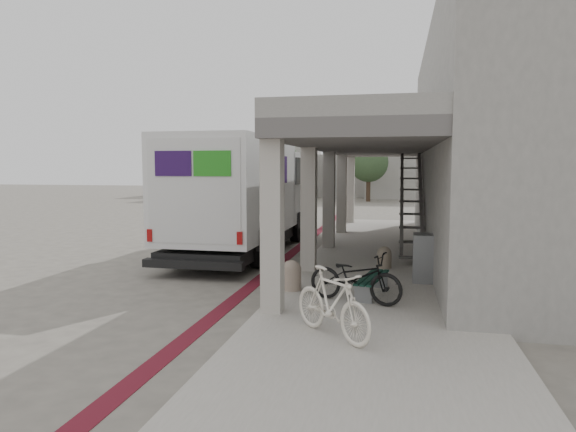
% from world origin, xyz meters
% --- Properties ---
extents(ground, '(120.00, 120.00, 0.00)m').
position_xyz_m(ground, '(0.00, 0.00, 0.00)').
color(ground, '#635E55').
rests_on(ground, ground).
extents(bike_lane_stripe, '(0.35, 40.00, 0.01)m').
position_xyz_m(bike_lane_stripe, '(1.00, 2.00, 0.01)').
color(bike_lane_stripe, maroon).
rests_on(bike_lane_stripe, ground).
extents(sidewalk, '(4.40, 28.00, 0.12)m').
position_xyz_m(sidewalk, '(4.00, 0.00, 0.06)').
color(sidewalk, '#A09B8F').
rests_on(sidewalk, ground).
extents(transit_building, '(7.60, 17.00, 7.00)m').
position_xyz_m(transit_building, '(6.83, 4.50, 3.40)').
color(transit_building, gray).
rests_on(transit_building, ground).
extents(distant_backdrop, '(28.00, 10.00, 6.50)m').
position_xyz_m(distant_backdrop, '(-2.84, 35.89, 2.70)').
color(distant_backdrop, gray).
rests_on(distant_backdrop, ground).
extents(tree_left, '(3.20, 3.20, 4.80)m').
position_xyz_m(tree_left, '(-5.00, 28.00, 3.18)').
color(tree_left, '#38281C').
rests_on(tree_left, ground).
extents(tree_mid, '(3.20, 3.20, 4.80)m').
position_xyz_m(tree_mid, '(2.00, 30.00, 3.18)').
color(tree_mid, '#38281C').
rests_on(tree_mid, ground).
extents(tree_right, '(3.20, 3.20, 4.80)m').
position_xyz_m(tree_right, '(10.00, 29.00, 3.18)').
color(tree_right, '#38281C').
rests_on(tree_right, ground).
extents(fedex_truck, '(2.78, 8.72, 3.71)m').
position_xyz_m(fedex_truck, '(-0.60, 3.35, 1.98)').
color(fedex_truck, black).
rests_on(fedex_truck, ground).
extents(bench, '(0.68, 1.73, 0.40)m').
position_xyz_m(bench, '(3.87, -1.84, 0.40)').
color(bench, slate).
rests_on(bench, sidewalk).
extents(bollard_near, '(0.44, 0.44, 0.66)m').
position_xyz_m(bollard_near, '(2.10, -1.75, 0.45)').
color(bollard_near, gray).
rests_on(bollard_near, sidewalk).
extents(bollard_far, '(0.39, 0.39, 0.58)m').
position_xyz_m(bollard_far, '(4.04, 1.20, 0.41)').
color(bollard_far, gray).
rests_on(bollard_far, sidewalk).
extents(utility_cabinet, '(0.52, 0.69, 1.13)m').
position_xyz_m(utility_cabinet, '(5.00, -0.26, 0.68)').
color(utility_cabinet, gray).
rests_on(utility_cabinet, sidewalk).
extents(bicycle_black, '(2.06, 1.20, 1.02)m').
position_xyz_m(bicycle_black, '(3.56, -2.51, 0.63)').
color(bicycle_black, black).
rests_on(bicycle_black, sidewalk).
extents(bicycle_cream, '(1.68, 1.67, 1.11)m').
position_xyz_m(bicycle_cream, '(3.37, -4.73, 0.67)').
color(bicycle_cream, silver).
rests_on(bicycle_cream, sidewalk).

